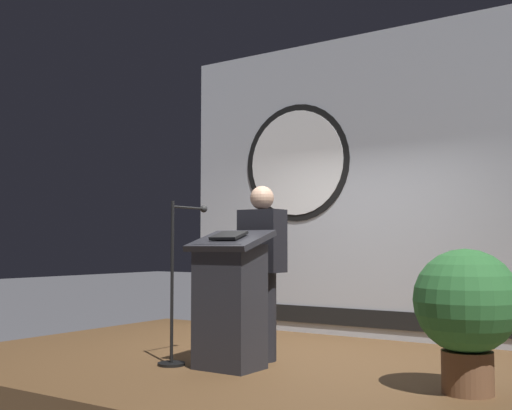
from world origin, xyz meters
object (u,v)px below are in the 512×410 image
speaker_person (262,271)px  potted_plant (466,307)px  podium (230,301)px  microphone_stand (177,306)px

speaker_person → potted_plant: bearing=-8.2°
podium → speaker_person: size_ratio=0.74×
microphone_stand → potted_plant: 2.47m
podium → microphone_stand: size_ratio=0.82×
microphone_stand → speaker_person: bearing=46.8°
speaker_person → potted_plant: (1.92, -0.28, -0.20)m
potted_plant → microphone_stand: bearing=-173.2°
potted_plant → podium: bearing=-174.0°
speaker_person → microphone_stand: 0.83m
podium → microphone_stand: bearing=-170.4°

